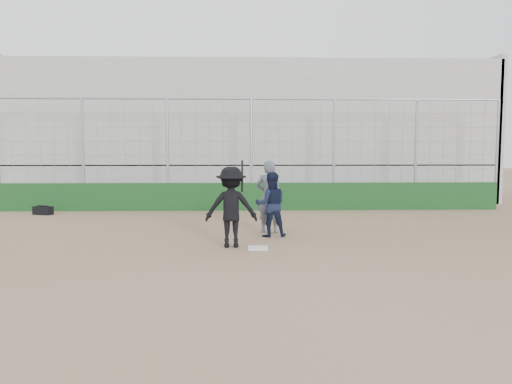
{
  "coord_description": "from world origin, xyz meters",
  "views": [
    {
      "loc": [
        -0.38,
        -11.01,
        2.24
      ],
      "look_at": [
        0.0,
        1.4,
        1.15
      ],
      "focal_mm": 35.0,
      "sensor_mm": 36.0,
      "label": 1
    }
  ],
  "objects_px": {
    "catcher_crouched": "(271,215)",
    "batter_at_plate": "(231,207)",
    "umpire": "(269,200)",
    "equipment_bag": "(43,211)"
  },
  "relations": [
    {
      "from": "equipment_bag",
      "to": "batter_at_plate",
      "type": "bearing_deg",
      "value": -41.5
    },
    {
      "from": "catcher_crouched",
      "to": "equipment_bag",
      "type": "bearing_deg",
      "value": 148.98
    },
    {
      "from": "batter_at_plate",
      "to": "umpire",
      "type": "xyz_separation_m",
      "value": [
        0.97,
        1.88,
        -0.05
      ]
    },
    {
      "from": "catcher_crouched",
      "to": "equipment_bag",
      "type": "xyz_separation_m",
      "value": [
        -7.46,
        4.48,
        -0.41
      ]
    },
    {
      "from": "batter_at_plate",
      "to": "equipment_bag",
      "type": "bearing_deg",
      "value": 138.5
    },
    {
      "from": "catcher_crouched",
      "to": "batter_at_plate",
      "type": "bearing_deg",
      "value": -128.02
    },
    {
      "from": "umpire",
      "to": "batter_at_plate",
      "type": "bearing_deg",
      "value": 78.52
    },
    {
      "from": "equipment_bag",
      "to": "catcher_crouched",
      "type": "bearing_deg",
      "value": -31.02
    },
    {
      "from": "batter_at_plate",
      "to": "catcher_crouched",
      "type": "distance_m",
      "value": 1.63
    },
    {
      "from": "equipment_bag",
      "to": "umpire",
      "type": "bearing_deg",
      "value": -27.33
    }
  ]
}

